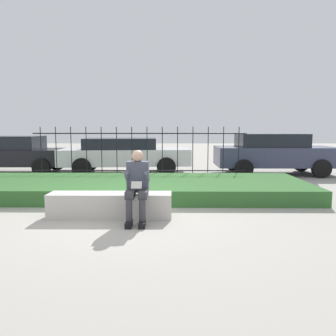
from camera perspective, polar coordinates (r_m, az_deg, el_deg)
The scene contains 8 objects.
ground_plane at distance 6.18m, azimuth -8.59°, elevation -8.41°, with size 60.00×60.00×0.00m, color #A8A399.
stone_bench at distance 6.15m, azimuth -10.00°, elevation -6.59°, with size 2.25×0.46×0.45m.
person_seated_reader at distance 5.73m, azimuth -5.36°, elevation -2.63°, with size 0.42×0.73×1.25m.
grass_berm at distance 8.19m, azimuth -6.26°, elevation -3.35°, with size 8.52×2.84×0.34m.
iron_fence at distance 10.06m, azimuth -4.98°, elevation 2.59°, with size 6.52×0.03×1.67m.
car_parked_right at distance 12.18m, azimuth 17.94°, elevation 2.52°, with size 4.14×1.92×1.44m.
car_parked_left at distance 13.21m, azimuth -25.70°, elevation 2.30°, with size 4.38×1.92×1.35m.
car_parked_center at distance 12.00m, azimuth -7.59°, elevation 2.45°, with size 4.71×2.28×1.28m.
Camera 1 is at (0.97, -5.88, 1.62)m, focal length 35.00 mm.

